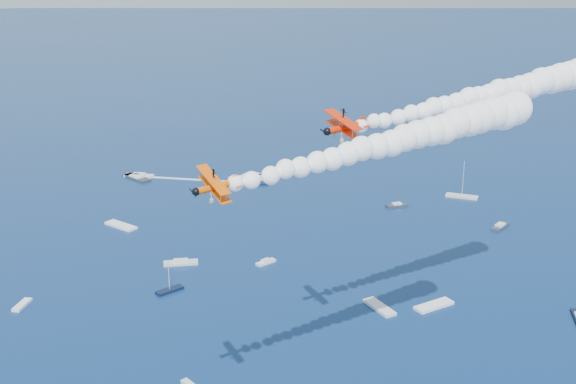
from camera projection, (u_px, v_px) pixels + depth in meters
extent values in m
cube|color=silver|center=(139.00, 176.00, 278.49)|extent=(11.45, 8.10, 0.70)
cube|color=#2C323B|center=(397.00, 205.00, 246.86)|extent=(7.46, 2.56, 0.70)
cube|color=black|center=(170.00, 290.00, 186.57)|extent=(7.56, 5.02, 0.70)
cube|color=black|center=(261.00, 180.00, 273.83)|extent=(5.57, 12.41, 0.70)
cube|color=white|center=(266.00, 262.00, 202.87)|extent=(6.17, 4.18, 0.70)
cube|color=silver|center=(246.00, 177.00, 276.71)|extent=(12.23, 11.23, 0.70)
cube|color=white|center=(121.00, 226.00, 229.25)|extent=(9.70, 11.32, 0.70)
cube|color=#303640|center=(500.00, 226.00, 228.51)|extent=(8.46, 7.02, 0.70)
cube|color=#2B303A|center=(137.00, 178.00, 275.96)|extent=(9.97, 13.21, 0.70)
cube|color=white|center=(22.00, 305.00, 179.04)|extent=(4.75, 6.71, 0.70)
cube|color=white|center=(434.00, 305.00, 178.75)|extent=(10.88, 5.89, 0.70)
cube|color=silver|center=(181.00, 263.00, 202.54)|extent=(9.72, 4.23, 0.70)
cube|color=silver|center=(379.00, 307.00, 177.89)|extent=(5.21, 10.32, 0.70)
cube|color=silver|center=(462.00, 196.00, 255.70)|extent=(10.81, 9.42, 0.70)
cube|color=white|center=(201.00, 180.00, 274.40)|extent=(34.87, 18.81, 0.04)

